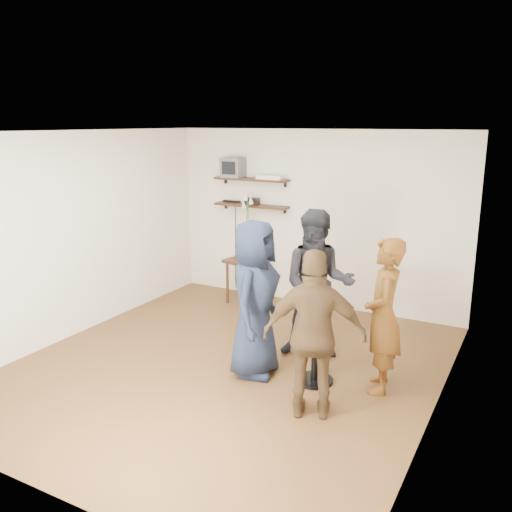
{
  "coord_description": "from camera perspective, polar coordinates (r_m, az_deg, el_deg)",
  "views": [
    {
      "loc": [
        2.98,
        -4.84,
        2.7
      ],
      "look_at": [
        0.15,
        0.4,
        1.22
      ],
      "focal_mm": 38.0,
      "sensor_mm": 36.0,
      "label": 1
    }
  ],
  "objects": [
    {
      "name": "power_strip",
      "position": [
        8.56,
        -2.58,
        5.78
      ],
      "size": [
        0.3,
        0.05,
        0.03
      ],
      "primitive_type": "cube",
      "color": "black",
      "rests_on": "shelf_lower"
    },
    {
      "name": "room",
      "position": [
        5.85,
        -3.15,
        0.1
      ],
      "size": [
        4.58,
        5.08,
        2.68
      ],
      "color": "#452916",
      "rests_on": "ground"
    },
    {
      "name": "shelf_upper",
      "position": [
        8.28,
        -0.5,
        8.08
      ],
      "size": [
        1.2,
        0.25,
        0.04
      ],
      "primitive_type": "cube",
      "color": "black",
      "rests_on": "room"
    },
    {
      "name": "wine_glass_bl",
      "position": [
        5.63,
        6.52,
        -2.68
      ],
      "size": [
        0.07,
        0.07,
        0.2
      ],
      "color": "silver",
      "rests_on": "drinks_table"
    },
    {
      "name": "crt_monitor",
      "position": [
        8.42,
        -2.37,
        9.31
      ],
      "size": [
        0.32,
        0.3,
        0.3
      ],
      "primitive_type": "cube",
      "color": "#59595B",
      "rests_on": "shelf_upper"
    },
    {
      "name": "person_navy",
      "position": [
        5.82,
        -0.16,
        -4.5
      ],
      "size": [
        0.67,
        0.91,
        1.71
      ],
      "primitive_type": "imported",
      "rotation": [
        0.0,
        0.0,
        1.72
      ],
      "color": "#161E32",
      "rests_on": "room"
    },
    {
      "name": "person_dark",
      "position": [
        6.28,
        6.52,
        -3.03
      ],
      "size": [
        1.03,
        0.92,
        1.75
      ],
      "primitive_type": "imported",
      "rotation": [
        0.0,
        0.0,
        0.36
      ],
      "color": "black",
      "rests_on": "room"
    },
    {
      "name": "wine_glass_br",
      "position": [
        5.57,
        6.7,
        -2.95
      ],
      "size": [
        0.06,
        0.06,
        0.18
      ],
      "color": "silver",
      "rests_on": "drinks_table"
    },
    {
      "name": "drinks_table",
      "position": [
        5.72,
        6.3,
        -7.47
      ],
      "size": [
        0.53,
        0.53,
        0.96
      ],
      "color": "black",
      "rests_on": "room"
    },
    {
      "name": "wine_glass_fr",
      "position": [
        5.51,
        7.03,
        -3.07
      ],
      "size": [
        0.07,
        0.07,
        0.2
      ],
      "color": "silver",
      "rests_on": "drinks_table"
    },
    {
      "name": "vase_lilies",
      "position": [
        8.15,
        -0.94,
        1.9
      ],
      "size": [
        0.2,
        0.21,
        1.04
      ],
      "rotation": [
        0.0,
        0.0,
        -0.18
      ],
      "color": "white",
      "rests_on": "side_table"
    },
    {
      "name": "dvd_deck",
      "position": [
        8.12,
        1.62,
        8.29
      ],
      "size": [
        0.4,
        0.24,
        0.06
      ],
      "primitive_type": "cube",
      "color": "silver",
      "rests_on": "shelf_upper"
    },
    {
      "name": "wine_glass_fl",
      "position": [
        5.55,
        5.78,
        -2.88
      ],
      "size": [
        0.07,
        0.07,
        0.2
      ],
      "color": "silver",
      "rests_on": "drinks_table"
    },
    {
      "name": "shelf_lower",
      "position": [
        8.33,
        -0.5,
        5.34
      ],
      "size": [
        1.2,
        0.25,
        0.04
      ],
      "primitive_type": "cube",
      "color": "black",
      "rests_on": "room"
    },
    {
      "name": "person_plaid",
      "position": [
        5.63,
        13.25,
        -6.14
      ],
      "size": [
        0.53,
        0.67,
        1.6
      ],
      "primitive_type": "imported",
      "rotation": [
        0.0,
        0.0,
        -1.3
      ],
      "color": "red",
      "rests_on": "room"
    },
    {
      "name": "side_table",
      "position": [
        8.25,
        -0.92,
        -1.07
      ],
      "size": [
        0.65,
        0.65,
        0.67
      ],
      "rotation": [
        0.0,
        0.0,
        -0.18
      ],
      "color": "black",
      "rests_on": "room"
    },
    {
      "name": "radio",
      "position": [
        8.32,
        -0.44,
        5.8
      ],
      "size": [
        0.22,
        0.1,
        0.1
      ],
      "primitive_type": "cube",
      "color": "black",
      "rests_on": "shelf_lower"
    },
    {
      "name": "person_brown",
      "position": [
        5.02,
        6.19,
        -8.28
      ],
      "size": [
        1.02,
        0.71,
        1.61
      ],
      "primitive_type": "imported",
      "rotation": [
        0.0,
        0.0,
        3.51
      ],
      "color": "#4A3520",
      "rests_on": "room"
    }
  ]
}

